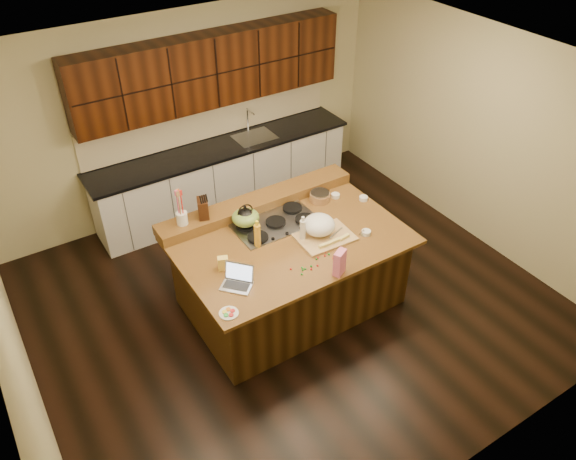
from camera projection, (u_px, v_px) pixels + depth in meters
room at (291, 205)px, 5.67m from camera, size 5.52×5.02×2.72m
island at (290, 271)px, 6.21m from camera, size 2.40×1.60×0.92m
back_ledge at (257, 202)px, 6.37m from camera, size 2.40×0.30×0.12m
cooktop at (276, 223)px, 6.13m from camera, size 0.92×0.52×0.05m
back_counter at (220, 142)px, 7.53m from camera, size 3.70×0.66×2.40m
kettle at (245, 217)px, 6.01m from camera, size 0.26×0.26×0.19m
green_bowl at (245, 218)px, 6.02m from camera, size 0.31×0.31×0.16m
laptop at (238, 280)px, 5.34m from camera, size 0.36×0.36×0.20m
oil_bottle at (257, 236)px, 5.75m from camera, size 0.07×0.07×0.27m
vinegar_bottle at (303, 231)px, 5.84m from camera, size 0.08×0.08×0.25m
wooden_tray at (321, 228)px, 5.91m from camera, size 0.60×0.48×0.24m
ramekin_a at (366, 232)px, 5.98m from camera, size 0.11×0.11×0.04m
ramekin_b at (363, 198)px, 6.51m from camera, size 0.12×0.12×0.04m
ramekin_c at (335, 196)px, 6.55m from camera, size 0.13×0.13×0.04m
strainer_bowl at (320, 197)px, 6.49m from camera, size 0.30×0.30×0.09m
kitchen_timer at (363, 232)px, 5.97m from camera, size 0.09×0.09×0.07m
pink_bag at (340, 263)px, 5.41m from camera, size 0.16×0.14×0.27m
candy_plate at (229, 313)px, 5.04m from camera, size 0.18×0.18×0.01m
package_box at (223, 263)px, 5.50m from camera, size 0.12×0.10×0.14m
utensil_crock at (182, 218)px, 5.90m from camera, size 0.15×0.15×0.14m
knife_block at (203, 208)px, 5.98m from camera, size 0.16×0.20×0.21m
gumdrop_0 at (325, 256)px, 5.69m from camera, size 0.02×0.02×0.02m
gumdrop_1 at (302, 268)px, 5.54m from camera, size 0.02×0.02×0.02m
gumdrop_2 at (318, 258)px, 5.66m from camera, size 0.02×0.02×0.02m
gumdrop_3 at (316, 259)px, 5.65m from camera, size 0.02×0.02×0.02m
gumdrop_4 at (335, 255)px, 5.69m from camera, size 0.02×0.02×0.02m
gumdrop_5 at (302, 274)px, 5.46m from camera, size 0.02×0.02×0.02m
gumdrop_6 at (291, 269)px, 5.53m from camera, size 0.02×0.02×0.02m
gumdrop_7 at (303, 270)px, 5.51m from camera, size 0.02×0.02×0.02m
gumdrop_8 at (311, 269)px, 5.52m from camera, size 0.02×0.02×0.02m
gumdrop_9 at (329, 254)px, 5.71m from camera, size 0.02×0.02×0.02m
gumdrop_10 at (333, 258)px, 5.66m from camera, size 0.02×0.02×0.02m
gumdrop_11 at (305, 269)px, 5.53m from camera, size 0.02×0.02×0.02m
gumdrop_12 at (318, 266)px, 5.57m from camera, size 0.02×0.02×0.02m
gumdrop_13 at (311, 266)px, 5.56m from camera, size 0.02×0.02×0.02m
gumdrop_14 at (326, 252)px, 5.74m from camera, size 0.02×0.02×0.02m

